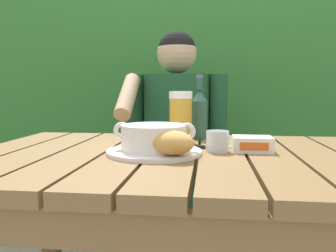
{
  "coord_description": "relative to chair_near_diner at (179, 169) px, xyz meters",
  "views": [
    {
      "loc": [
        0.1,
        -0.98,
        0.91
      ],
      "look_at": [
        -0.03,
        0.08,
        0.8
      ],
      "focal_mm": 36.9,
      "sensor_mm": 36.0,
      "label": 1
    }
  ],
  "objects": [
    {
      "name": "water_glass_small",
      "position": [
        0.18,
        -0.81,
        0.28
      ],
      "size": [
        0.07,
        0.07,
        0.06
      ],
      "color": "silver",
      "rests_on": "dining_table"
    },
    {
      "name": "bread_roll",
      "position": [
        0.06,
        -0.94,
        0.3
      ],
      "size": [
        0.16,
        0.14,
        0.07
      ],
      "color": "tan",
      "rests_on": "serving_plate"
    },
    {
      "name": "butter_tub",
      "position": [
        0.29,
        -0.8,
        0.27
      ],
      "size": [
        0.12,
        0.09,
        0.04
      ],
      "color": "white",
      "rests_on": "dining_table"
    },
    {
      "name": "serving_plate",
      "position": [
        0.0,
        -0.87,
        0.26
      ],
      "size": [
        0.27,
        0.27,
        0.01
      ],
      "color": "white",
      "rests_on": "dining_table"
    },
    {
      "name": "soup_bowl",
      "position": [
        0.0,
        -0.87,
        0.3
      ],
      "size": [
        0.24,
        0.19,
        0.08
      ],
      "color": "white",
      "rests_on": "serving_plate"
    },
    {
      "name": "dining_table",
      "position": [
        0.06,
        -0.85,
        0.15
      ],
      "size": [
        1.21,
        0.81,
        0.73
      ],
      "color": "brown",
      "rests_on": "ground_plane"
    },
    {
      "name": "beer_glass",
      "position": [
        0.06,
        -0.63,
        0.34
      ],
      "size": [
        0.08,
        0.08,
        0.18
      ],
      "color": "gold",
      "rests_on": "dining_table"
    },
    {
      "name": "beer_bottle",
      "position": [
        0.12,
        -0.55,
        0.35
      ],
      "size": [
        0.06,
        0.06,
        0.24
      ],
      "color": "#2A4F3F",
      "rests_on": "dining_table"
    },
    {
      "name": "hedge_backdrop",
      "position": [
        0.03,
        0.69,
        0.49
      ],
      "size": [
        3.76,
        0.84,
        2.19
      ],
      "color": "#316F2F",
      "rests_on": "ground_plane"
    },
    {
      "name": "chair_near_diner",
      "position": [
        0.0,
        0.0,
        0.0
      ],
      "size": [
        0.45,
        0.44,
        0.97
      ],
      "color": "brown",
      "rests_on": "ground_plane"
    },
    {
      "name": "table_knife",
      "position": [
        0.14,
        -0.76,
        0.26
      ],
      "size": [
        0.16,
        0.07,
        0.01
      ],
      "color": "silver",
      "rests_on": "dining_table"
    },
    {
      "name": "person_eating",
      "position": [
        -0.0,
        -0.2,
        0.23
      ],
      "size": [
        0.48,
        0.47,
        1.19
      ],
      "color": "#1C4C2D",
      "rests_on": "ground_plane"
    }
  ]
}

